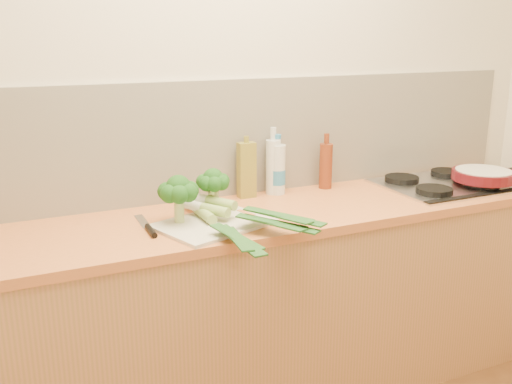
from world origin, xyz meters
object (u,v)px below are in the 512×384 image
gas_hob (442,184)px  chopping_board (214,224)px  skillet (484,175)px  chefs_knife (149,228)px

gas_hob → chopping_board: bearing=-176.1°
chopping_board → skillet: (1.42, -0.02, 0.06)m
chefs_knife → skillet: bearing=-0.8°
chefs_knife → chopping_board: bearing=-9.2°
gas_hob → chopping_board: (-1.25, -0.08, -0.01)m
chefs_knife → skillet: size_ratio=0.69×
gas_hob → chefs_knife: (-1.50, -0.04, -0.01)m
gas_hob → chefs_knife: gas_hob is taller
skillet → chefs_knife: bearing=171.2°
chefs_knife → skillet: 1.67m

